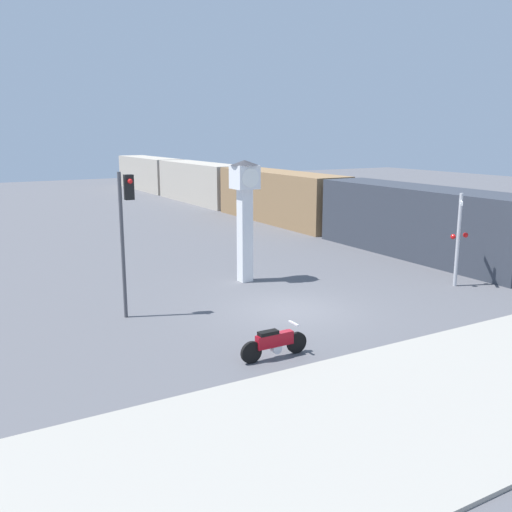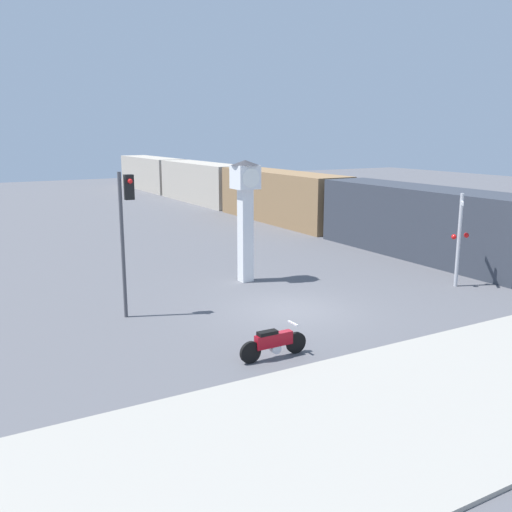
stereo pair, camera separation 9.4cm
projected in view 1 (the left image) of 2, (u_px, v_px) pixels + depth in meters
The scene contains 7 objects.
ground_plane at pixel (292, 310), 19.63m from camera, with size 120.00×120.00×0.00m, color #56565B.
sidewalk_strip at pixel (463, 390), 13.43m from camera, with size 36.00×6.00×0.10m.
motorcycle at pixel (274, 343), 15.38m from camera, with size 2.04×0.44×0.90m.
clock_tower at pixel (245, 203), 22.78m from camera, with size 1.12×1.12×4.93m.
freight_train at pixel (235, 189), 44.29m from camera, with size 2.80×51.21×3.40m.
traffic_light at pixel (125, 219), 18.26m from camera, with size 0.50×0.35×4.78m.
railroad_crossing_signal at pixel (459, 236), 22.30m from camera, with size 0.90×0.82×3.70m.
Camera 1 is at (-10.47, -15.64, 6.00)m, focal length 40.00 mm.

